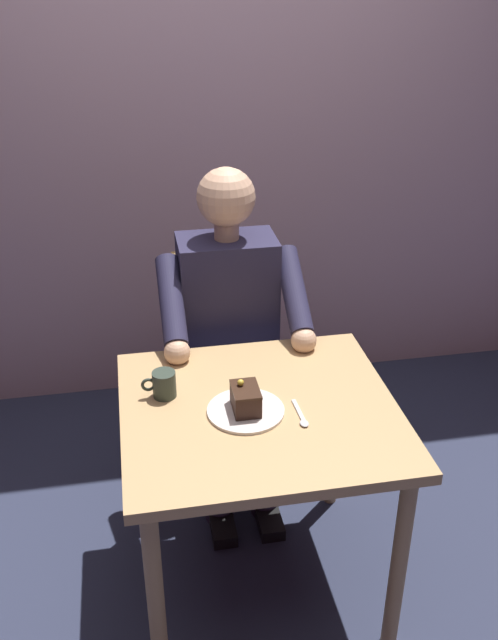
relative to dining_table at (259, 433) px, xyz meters
The scene contains 9 objects.
ground_plane 0.63m from the dining_table, ahead, with size 14.00×14.00×0.00m, color #292E45.
cafe_rear_panel 1.62m from the dining_table, 90.00° to the right, with size 6.40×0.12×3.00m, color #B4949E.
dining_table is the anchor object (origin of this frame).
chair 0.72m from the dining_table, 90.00° to the right, with size 0.42×0.42×0.91m.
seated_person 0.55m from the dining_table, 90.00° to the right, with size 0.53×0.58×1.30m.
dessert_plate 0.12m from the dining_table, 21.19° to the left, with size 0.23×0.23×0.01m, color silver.
cake_slice 0.16m from the dining_table, 20.92° to the left, with size 0.08×0.11×0.10m.
coffee_cup 0.34m from the dining_table, 22.07° to the right, with size 0.11×0.07×0.09m.
dessert_spoon 0.17m from the dining_table, 144.54° to the left, with size 0.03×0.14×0.01m.
Camera 1 is at (0.35, 1.72, 1.96)m, focal length 39.24 mm.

